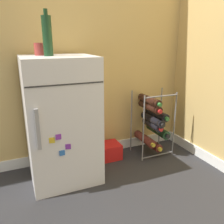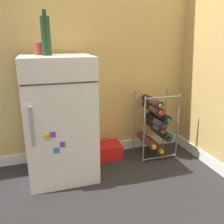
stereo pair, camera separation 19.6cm
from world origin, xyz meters
name	(u,v)px [view 1 (the left image)]	position (x,y,z in m)	size (l,w,h in m)	color
ground_plane	(116,191)	(0.00, 0.00, 0.00)	(14.00, 14.00, 0.00)	#28282B
wall_back	(84,14)	(0.00, 0.65, 1.24)	(6.85, 0.07, 2.50)	tan
mini_fridge	(61,120)	(-0.29, 0.36, 0.47)	(0.50, 0.50, 0.94)	white
wine_rack	(152,122)	(0.56, 0.43, 0.30)	(0.34, 0.33, 0.60)	slate
soda_box	(106,151)	(0.12, 0.49, 0.07)	(0.25, 0.18, 0.14)	red
fridge_top_cup	(40,49)	(-0.39, 0.44, 0.98)	(0.07, 0.07, 0.08)	maroon
fridge_top_bottle	(47,35)	(-0.35, 0.35, 1.07)	(0.06, 0.06, 0.30)	#19381E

